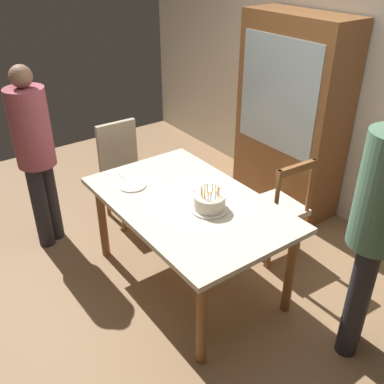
{
  "coord_description": "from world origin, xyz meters",
  "views": [
    {
      "loc": [
        2.28,
        -1.61,
        2.45
      ],
      "look_at": [
        0.05,
        0.0,
        0.86
      ],
      "focal_mm": 41.1,
      "sensor_mm": 36.0,
      "label": 1
    }
  ],
  "objects_px": {
    "chair_upholstered": "(124,167)",
    "person_guest": "(378,222)",
    "plate_near_celebrant": "(132,185)",
    "china_cabinet": "(291,116)",
    "chair_spindle_back": "(277,209)",
    "plate_far_side": "(206,187)",
    "birthday_cake": "(210,203)",
    "person_celebrant": "(35,149)",
    "dining_table": "(188,211)"
  },
  "relations": [
    {
      "from": "chair_upholstered",
      "to": "person_celebrant",
      "type": "distance_m",
      "value": 0.89
    },
    {
      "from": "plate_near_celebrant",
      "to": "chair_upholstered",
      "type": "distance_m",
      "value": 0.85
    },
    {
      "from": "person_celebrant",
      "to": "china_cabinet",
      "type": "height_order",
      "value": "china_cabinet"
    },
    {
      "from": "chair_spindle_back",
      "to": "birthday_cake",
      "type": "bearing_deg",
      "value": -87.08
    },
    {
      "from": "chair_spindle_back",
      "to": "person_celebrant",
      "type": "relative_size",
      "value": 0.58
    },
    {
      "from": "birthday_cake",
      "to": "person_guest",
      "type": "relative_size",
      "value": 0.16
    },
    {
      "from": "chair_spindle_back",
      "to": "person_guest",
      "type": "distance_m",
      "value": 1.22
    },
    {
      "from": "china_cabinet",
      "to": "chair_upholstered",
      "type": "bearing_deg",
      "value": -116.55
    },
    {
      "from": "birthday_cake",
      "to": "dining_table",
      "type": "bearing_deg",
      "value": -162.57
    },
    {
      "from": "dining_table",
      "to": "chair_upholstered",
      "type": "relative_size",
      "value": 1.69
    },
    {
      "from": "birthday_cake",
      "to": "person_celebrant",
      "type": "distance_m",
      "value": 1.59
    },
    {
      "from": "chair_spindle_back",
      "to": "person_celebrant",
      "type": "height_order",
      "value": "person_celebrant"
    },
    {
      "from": "birthday_cake",
      "to": "plate_near_celebrant",
      "type": "bearing_deg",
      "value": -155.68
    },
    {
      "from": "plate_far_side",
      "to": "person_guest",
      "type": "distance_m",
      "value": 1.33
    },
    {
      "from": "chair_upholstered",
      "to": "person_guest",
      "type": "bearing_deg",
      "value": 10.23
    },
    {
      "from": "birthday_cake",
      "to": "person_guest",
      "type": "height_order",
      "value": "person_guest"
    },
    {
      "from": "birthday_cake",
      "to": "china_cabinet",
      "type": "height_order",
      "value": "china_cabinet"
    },
    {
      "from": "chair_upholstered",
      "to": "person_guest",
      "type": "xyz_separation_m",
      "value": [
        2.38,
        0.43,
        0.49
      ]
    },
    {
      "from": "chair_upholstered",
      "to": "person_guest",
      "type": "height_order",
      "value": "person_guest"
    },
    {
      "from": "birthday_cake",
      "to": "person_celebrant",
      "type": "bearing_deg",
      "value": -150.95
    },
    {
      "from": "china_cabinet",
      "to": "person_celebrant",
      "type": "bearing_deg",
      "value": -108.16
    },
    {
      "from": "dining_table",
      "to": "person_celebrant",
      "type": "relative_size",
      "value": 0.99
    },
    {
      "from": "dining_table",
      "to": "plate_far_side",
      "type": "bearing_deg",
      "value": 109.64
    },
    {
      "from": "dining_table",
      "to": "birthday_cake",
      "type": "relative_size",
      "value": 5.74
    },
    {
      "from": "chair_upholstered",
      "to": "plate_near_celebrant",
      "type": "bearing_deg",
      "value": -22.43
    },
    {
      "from": "plate_near_celebrant",
      "to": "person_guest",
      "type": "relative_size",
      "value": 0.12
    },
    {
      "from": "plate_near_celebrant",
      "to": "chair_spindle_back",
      "type": "distance_m",
      "value": 1.24
    },
    {
      "from": "plate_near_celebrant",
      "to": "plate_far_side",
      "type": "bearing_deg",
      "value": 51.23
    },
    {
      "from": "chair_spindle_back",
      "to": "china_cabinet",
      "type": "relative_size",
      "value": 0.5
    },
    {
      "from": "plate_far_side",
      "to": "person_guest",
      "type": "height_order",
      "value": "person_guest"
    },
    {
      "from": "plate_near_celebrant",
      "to": "china_cabinet",
      "type": "bearing_deg",
      "value": 90.49
    },
    {
      "from": "dining_table",
      "to": "person_guest",
      "type": "bearing_deg",
      "value": 23.4
    },
    {
      "from": "plate_near_celebrant",
      "to": "person_celebrant",
      "type": "bearing_deg",
      "value": -147.34
    },
    {
      "from": "plate_near_celebrant",
      "to": "chair_upholstered",
      "type": "xyz_separation_m",
      "value": [
        -0.75,
        0.31,
        -0.23
      ]
    },
    {
      "from": "plate_far_side",
      "to": "chair_spindle_back",
      "type": "xyz_separation_m",
      "value": [
        0.23,
        0.59,
        -0.31
      ]
    },
    {
      "from": "person_celebrant",
      "to": "person_guest",
      "type": "height_order",
      "value": "person_guest"
    },
    {
      "from": "person_guest",
      "to": "chair_spindle_back",
      "type": "bearing_deg",
      "value": 163.8
    },
    {
      "from": "chair_upholstered",
      "to": "chair_spindle_back",
      "type": "bearing_deg",
      "value": 28.72
    },
    {
      "from": "plate_far_side",
      "to": "chair_spindle_back",
      "type": "relative_size",
      "value": 0.23
    },
    {
      "from": "china_cabinet",
      "to": "person_guest",
      "type": "bearing_deg",
      "value": -32.31
    },
    {
      "from": "chair_upholstered",
      "to": "person_guest",
      "type": "relative_size",
      "value": 0.53
    },
    {
      "from": "dining_table",
      "to": "china_cabinet",
      "type": "bearing_deg",
      "value": 106.38
    },
    {
      "from": "person_guest",
      "to": "plate_near_celebrant",
      "type": "bearing_deg",
      "value": -155.61
    },
    {
      "from": "plate_near_celebrant",
      "to": "person_guest",
      "type": "distance_m",
      "value": 1.81
    },
    {
      "from": "plate_far_side",
      "to": "chair_upholstered",
      "type": "xyz_separation_m",
      "value": [
        -1.11,
        -0.14,
        -0.23
      ]
    },
    {
      "from": "birthday_cake",
      "to": "chair_upholstered",
      "type": "height_order",
      "value": "chair_upholstered"
    },
    {
      "from": "plate_far_side",
      "to": "chair_upholstered",
      "type": "relative_size",
      "value": 0.23
    },
    {
      "from": "plate_far_side",
      "to": "china_cabinet",
      "type": "bearing_deg",
      "value": 105.81
    },
    {
      "from": "plate_far_side",
      "to": "person_guest",
      "type": "relative_size",
      "value": 0.12
    },
    {
      "from": "chair_upholstered",
      "to": "plate_far_side",
      "type": "bearing_deg",
      "value": 7.2
    }
  ]
}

